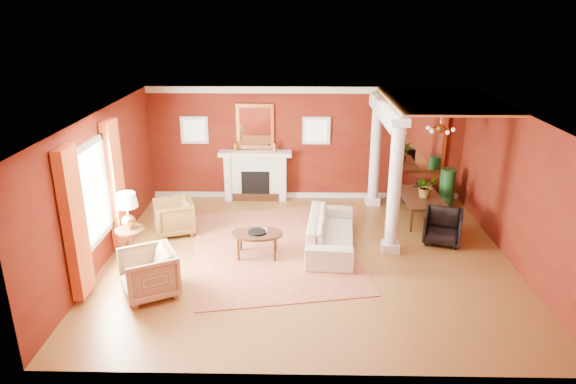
{
  "coord_description": "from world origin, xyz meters",
  "views": [
    {
      "loc": [
        -0.21,
        -9.27,
        4.76
      ],
      "look_at": [
        -0.41,
        0.68,
        1.15
      ],
      "focal_mm": 32.0,
      "sensor_mm": 36.0,
      "label": 1
    }
  ],
  "objects_px": {
    "armchair_leopard": "(174,215)",
    "sofa": "(331,227)",
    "armchair_stripe": "(148,271)",
    "dining_table": "(422,201)",
    "coffee_table": "(257,235)",
    "side_table": "(128,216)"
  },
  "relations": [
    {
      "from": "coffee_table",
      "to": "side_table",
      "type": "xyz_separation_m",
      "value": [
        -2.48,
        -0.17,
        0.46
      ]
    },
    {
      "from": "sofa",
      "to": "side_table",
      "type": "height_order",
      "value": "side_table"
    },
    {
      "from": "dining_table",
      "to": "coffee_table",
      "type": "bearing_deg",
      "value": 116.88
    },
    {
      "from": "side_table",
      "to": "coffee_table",
      "type": "bearing_deg",
      "value": 3.9
    },
    {
      "from": "sofa",
      "to": "side_table",
      "type": "relative_size",
      "value": 1.69
    },
    {
      "from": "coffee_table",
      "to": "dining_table",
      "type": "relative_size",
      "value": 0.63
    },
    {
      "from": "armchair_stripe",
      "to": "coffee_table",
      "type": "height_order",
      "value": "armchair_stripe"
    },
    {
      "from": "armchair_stripe",
      "to": "dining_table",
      "type": "relative_size",
      "value": 0.56
    },
    {
      "from": "sofa",
      "to": "armchair_stripe",
      "type": "relative_size",
      "value": 2.6
    },
    {
      "from": "armchair_stripe",
      "to": "side_table",
      "type": "distance_m",
      "value": 1.58
    },
    {
      "from": "armchair_leopard",
      "to": "sofa",
      "type": "bearing_deg",
      "value": 59.24
    },
    {
      "from": "sofa",
      "to": "dining_table",
      "type": "xyz_separation_m",
      "value": [
        2.22,
        1.56,
        -0.01
      ]
    },
    {
      "from": "armchair_leopard",
      "to": "side_table",
      "type": "bearing_deg",
      "value": -43.49
    },
    {
      "from": "dining_table",
      "to": "armchair_leopard",
      "type": "bearing_deg",
      "value": 97.66
    },
    {
      "from": "sofa",
      "to": "armchair_stripe",
      "type": "bearing_deg",
      "value": 125.9
    },
    {
      "from": "armchair_leopard",
      "to": "armchair_stripe",
      "type": "height_order",
      "value": "armchair_stripe"
    },
    {
      "from": "armchair_stripe",
      "to": "dining_table",
      "type": "bearing_deg",
      "value": 94.62
    },
    {
      "from": "armchair_stripe",
      "to": "side_table",
      "type": "xyz_separation_m",
      "value": [
        -0.72,
        1.33,
        0.48
      ]
    },
    {
      "from": "armchair_stripe",
      "to": "side_table",
      "type": "relative_size",
      "value": 0.65
    },
    {
      "from": "armchair_leopard",
      "to": "dining_table",
      "type": "relative_size",
      "value": 0.51
    },
    {
      "from": "sofa",
      "to": "dining_table",
      "type": "relative_size",
      "value": 1.45
    },
    {
      "from": "armchair_leopard",
      "to": "side_table",
      "type": "xyz_separation_m",
      "value": [
        -0.55,
        -1.27,
        0.51
      ]
    }
  ]
}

